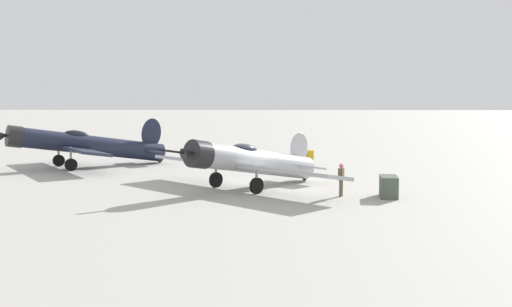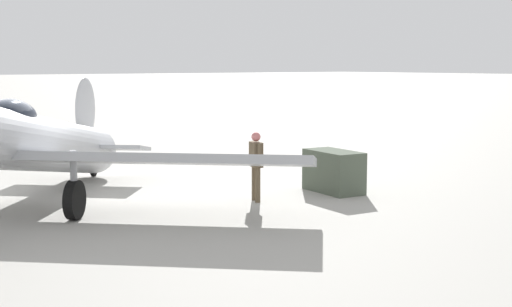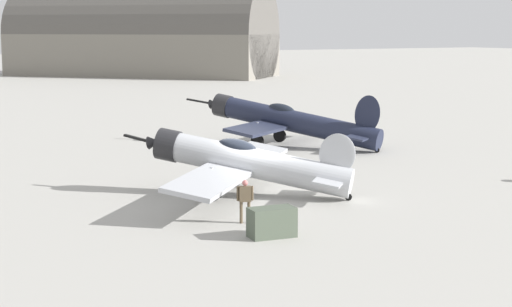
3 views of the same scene
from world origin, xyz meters
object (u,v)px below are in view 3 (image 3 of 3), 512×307
airplane_foreground (244,162)px  ground_crew_mechanic (245,197)px  equipment_crate (272,222)px  airplane_mid_apron (289,121)px

airplane_foreground → ground_crew_mechanic: (4.52, -2.38, -0.45)m
airplane_foreground → equipment_crate: 7.28m
airplane_foreground → airplane_mid_apron: size_ratio=0.97×
airplane_foreground → equipment_crate: size_ratio=6.44×
airplane_foreground → ground_crew_mechanic: 5.13m
airplane_mid_apron → equipment_crate: 21.86m
airplane_foreground → airplane_mid_apron: 14.84m
equipment_crate → airplane_foreground: bearing=159.4°
airplane_mid_apron → equipment_crate: airplane_mid_apron is taller
ground_crew_mechanic → equipment_crate: size_ratio=0.97×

